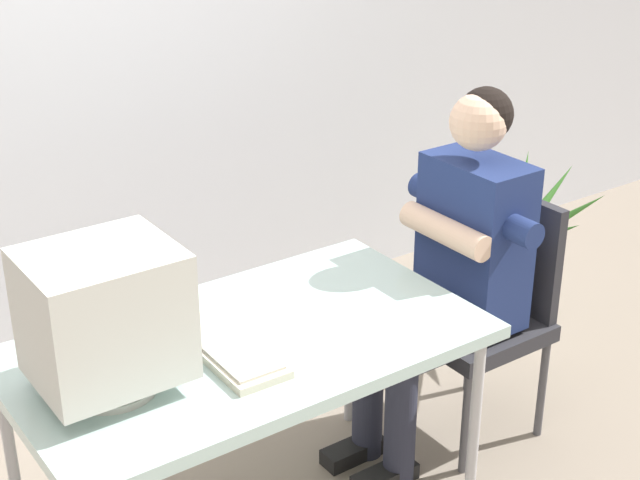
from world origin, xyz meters
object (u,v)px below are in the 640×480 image
(desk, at_px, (247,353))
(potted_plant, at_px, (511,256))
(crt_monitor, at_px, (106,316))
(person_seated, at_px, (453,265))
(keyboard, at_px, (227,348))
(office_chair, at_px, (487,304))

(desk, height_order, potted_plant, potted_plant)
(crt_monitor, height_order, person_seated, person_seated)
(keyboard, xyz_separation_m, potted_plant, (1.63, 0.45, -0.33))
(keyboard, relative_size, person_seated, 0.34)
(office_chair, height_order, person_seated, person_seated)
(office_chair, height_order, potted_plant, office_chair)
(keyboard, relative_size, potted_plant, 0.54)
(desk, distance_m, potted_plant, 1.62)
(keyboard, bearing_deg, desk, 22.51)
(crt_monitor, relative_size, office_chair, 0.45)
(desk, xyz_separation_m, potted_plant, (1.55, 0.41, -0.26))
(office_chair, relative_size, person_seated, 0.68)
(keyboard, xyz_separation_m, person_seated, (0.93, 0.07, -0.02))
(office_chair, bearing_deg, keyboard, -176.48)
(keyboard, height_order, person_seated, person_seated)
(keyboard, distance_m, potted_plant, 1.72)
(desk, distance_m, person_seated, 0.85)
(crt_monitor, height_order, office_chair, crt_monitor)
(desk, relative_size, keyboard, 3.10)
(desk, xyz_separation_m, person_seated, (0.85, 0.03, 0.04))
(keyboard, bearing_deg, office_chair, 3.52)
(keyboard, bearing_deg, potted_plant, 15.34)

